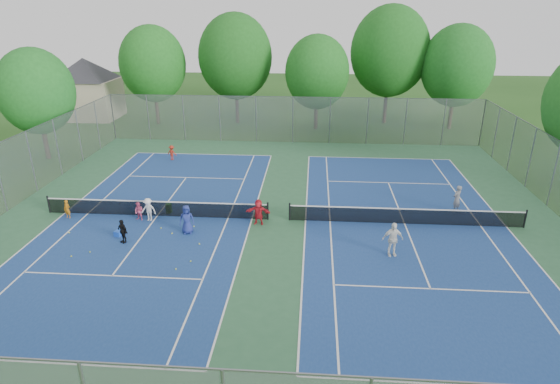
{
  "coord_description": "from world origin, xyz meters",
  "views": [
    {
      "loc": [
        1.83,
        -23.79,
        11.32
      ],
      "look_at": [
        0.0,
        1.0,
        1.3
      ],
      "focal_mm": 30.0,
      "sensor_mm": 36.0,
      "label": 1
    }
  ],
  "objects_px": {
    "net_right": "(405,216)",
    "ball_hopper": "(169,209)",
    "ball_crate": "(118,233)",
    "instructor": "(457,199)",
    "net_left": "(157,209)"
  },
  "relations": [
    {
      "from": "net_left",
      "to": "net_right",
      "type": "relative_size",
      "value": 1.0
    },
    {
      "from": "ball_crate",
      "to": "net_right",
      "type": "bearing_deg",
      "value": 9.57
    },
    {
      "from": "net_right",
      "to": "ball_hopper",
      "type": "xyz_separation_m",
      "value": [
        -13.44,
        0.47,
        -0.17
      ]
    },
    {
      "from": "ball_crate",
      "to": "instructor",
      "type": "xyz_separation_m",
      "value": [
        18.49,
        4.47,
        0.67
      ]
    },
    {
      "from": "net_left",
      "to": "ball_crate",
      "type": "xyz_separation_m",
      "value": [
        -1.25,
        -2.57,
        -0.31
      ]
    },
    {
      "from": "net_right",
      "to": "ball_crate",
      "type": "distance_m",
      "value": 15.47
    },
    {
      "from": "net_left",
      "to": "instructor",
      "type": "height_order",
      "value": "instructor"
    },
    {
      "from": "net_left",
      "to": "instructor",
      "type": "distance_m",
      "value": 17.35
    },
    {
      "from": "net_right",
      "to": "instructor",
      "type": "bearing_deg",
      "value": 30.34
    },
    {
      "from": "instructor",
      "to": "net_left",
      "type": "bearing_deg",
      "value": -33.36
    },
    {
      "from": "net_right",
      "to": "ball_crate",
      "type": "xyz_separation_m",
      "value": [
        -15.25,
        -2.57,
        -0.31
      ]
    },
    {
      "from": "ball_crate",
      "to": "instructor",
      "type": "relative_size",
      "value": 0.21
    },
    {
      "from": "net_left",
      "to": "net_right",
      "type": "bearing_deg",
      "value": 0.0
    },
    {
      "from": "net_right",
      "to": "instructor",
      "type": "height_order",
      "value": "instructor"
    },
    {
      "from": "net_left",
      "to": "ball_crate",
      "type": "relative_size",
      "value": 38.04
    }
  ]
}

